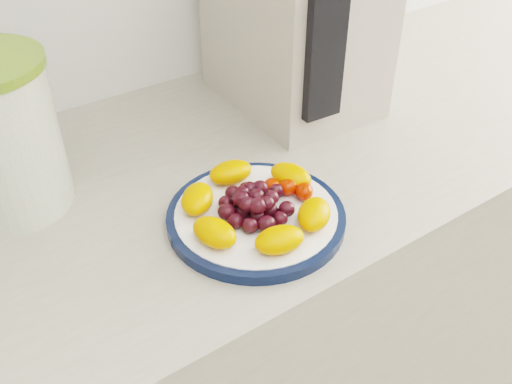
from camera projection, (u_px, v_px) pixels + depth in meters
counter at (229, 345)px, 1.16m from camera, size 3.50×0.60×0.90m
cabinet_face at (229, 354)px, 1.18m from camera, size 3.48×0.58×0.84m
plate_rim at (256, 217)px, 0.77m from camera, size 0.24×0.24×0.01m
plate_face at (256, 217)px, 0.77m from camera, size 0.22×0.22×0.02m
appliance_panel at (326, 31)px, 0.82m from camera, size 0.06×0.02×0.27m
fruit_plate at (258, 202)px, 0.76m from camera, size 0.21×0.21×0.04m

